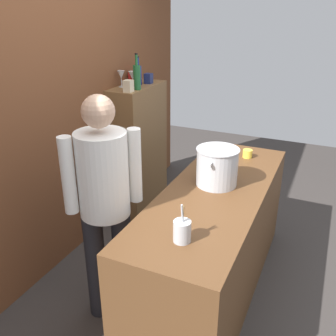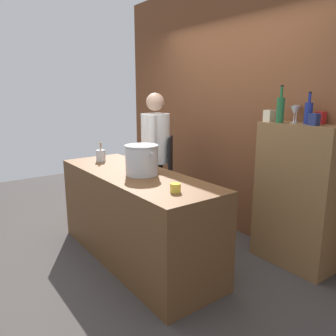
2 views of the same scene
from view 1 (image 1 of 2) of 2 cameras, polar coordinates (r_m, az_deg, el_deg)
name	(u,v)px [view 1 (image 1 of 2)]	position (r m, az deg, el deg)	size (l,w,h in m)	color
ground_plane	(210,286)	(3.30, 6.38, -17.40)	(8.00, 8.00, 0.00)	#383330
brick_back_panel	(54,92)	(3.26, -16.81, 10.99)	(4.40, 0.10, 3.00)	brown
prep_counter	(213,241)	(3.02, 6.77, -10.94)	(2.04, 0.70, 0.90)	brown
bar_cabinet	(139,149)	(4.15, -4.41, 2.92)	(0.76, 0.32, 1.39)	brown
chef	(104,197)	(2.58, -9.60, -4.30)	(0.44, 0.44, 1.66)	black
stockpot_large	(217,167)	(2.82, 7.44, 0.19)	(0.38, 0.32, 0.29)	#B7BABF
utensil_crock	(182,231)	(2.18, 2.15, -9.49)	(0.10, 0.10, 0.25)	#B7BABF
butter_jar	(247,154)	(3.42, 11.94, 2.15)	(0.09, 0.09, 0.07)	yellow
wine_bottle_cobalt	(138,74)	(3.99, -4.55, 13.93)	(0.07, 0.07, 0.28)	navy
wine_bottle_green	(137,76)	(3.74, -4.73, 13.65)	(0.07, 0.07, 0.34)	#1E592D
wine_glass_wide	(132,76)	(3.86, -5.40, 13.71)	(0.08, 0.08, 0.16)	silver
wine_glass_short	(121,75)	(3.88, -7.11, 13.75)	(0.08, 0.08, 0.16)	silver
spice_tin_cream	(128,86)	(3.65, -6.02, 12.22)	(0.08, 0.08, 0.11)	beige
spice_tin_red	(133,77)	(4.10, -5.31, 13.50)	(0.07, 0.07, 0.11)	red
spice_tin_navy	(148,78)	(4.05, -2.97, 13.39)	(0.07, 0.07, 0.10)	navy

